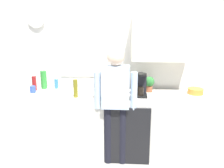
% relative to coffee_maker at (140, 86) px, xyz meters
% --- Properties ---
extents(ground_plane, '(8.00, 8.00, 0.00)m').
position_rel_coffee_maker_xyz_m(ground_plane, '(-0.33, -0.23, -1.06)').
color(ground_plane, '#9E998E').
extents(kitchen_counter, '(2.99, 0.64, 0.92)m').
position_rel_coffee_maker_xyz_m(kitchen_counter, '(-0.33, 0.07, -0.60)').
color(kitchen_counter, beige).
rests_on(kitchen_counter, ground_plane).
extents(dishwasher_panel, '(0.56, 0.02, 0.82)m').
position_rel_coffee_maker_xyz_m(dishwasher_panel, '(-0.13, -0.26, -0.65)').
color(dishwasher_panel, black).
rests_on(dishwasher_panel, ground_plane).
extents(back_wall_assembly, '(4.59, 0.42, 2.60)m').
position_rel_coffee_maker_xyz_m(back_wall_assembly, '(-0.26, 0.47, 0.30)').
color(back_wall_assembly, white).
rests_on(back_wall_assembly, ground_plane).
extents(coffee_maker, '(0.20, 0.20, 0.33)m').
position_rel_coffee_maker_xyz_m(coffee_maker, '(0.00, 0.00, 0.00)').
color(coffee_maker, black).
rests_on(coffee_maker, kitchen_counter).
extents(bottle_red_vinegar, '(0.06, 0.06, 0.22)m').
position_rel_coffee_maker_xyz_m(bottle_red_vinegar, '(-1.58, 0.17, -0.04)').
color(bottle_red_vinegar, maroon).
rests_on(bottle_red_vinegar, kitchen_counter).
extents(bottle_amber_beer, '(0.06, 0.06, 0.23)m').
position_rel_coffee_maker_xyz_m(bottle_amber_beer, '(-0.63, 0.17, -0.03)').
color(bottle_amber_beer, brown).
rests_on(bottle_amber_beer, kitchen_counter).
extents(bottle_clear_soda, '(0.09, 0.09, 0.28)m').
position_rel_coffee_maker_xyz_m(bottle_clear_soda, '(-1.48, 0.29, -0.01)').
color(bottle_clear_soda, '#2D8C33').
rests_on(bottle_clear_soda, kitchen_counter).
extents(bottle_olive_oil, '(0.06, 0.06, 0.25)m').
position_rel_coffee_maker_xyz_m(bottle_olive_oil, '(-0.88, -0.13, -0.02)').
color(bottle_olive_oil, olive).
rests_on(bottle_olive_oil, kitchen_counter).
extents(cup_blue_mug, '(0.08, 0.08, 0.10)m').
position_rel_coffee_maker_xyz_m(cup_blue_mug, '(-1.56, 0.04, -0.10)').
color(cup_blue_mug, '#3351B2').
rests_on(cup_blue_mug, kitchen_counter).
extents(mixing_bowl, '(0.22, 0.22, 0.08)m').
position_rel_coffee_maker_xyz_m(mixing_bowl, '(0.81, 0.15, -0.11)').
color(mixing_bowl, orange).
rests_on(mixing_bowl, kitchen_counter).
extents(potted_plant, '(0.15, 0.15, 0.23)m').
position_rel_coffee_maker_xyz_m(potted_plant, '(0.15, 0.22, -0.01)').
color(potted_plant, '#9E5638').
rests_on(potted_plant, kitchen_counter).
extents(dish_soap, '(0.06, 0.06, 0.18)m').
position_rel_coffee_maker_xyz_m(dish_soap, '(-1.28, 0.30, -0.07)').
color(dish_soap, blue).
rests_on(dish_soap, kitchen_counter).
extents(storage_canister, '(0.14, 0.14, 0.17)m').
position_rel_coffee_maker_xyz_m(storage_canister, '(-0.25, -0.15, -0.06)').
color(storage_canister, silver).
rests_on(storage_canister, kitchen_counter).
extents(person_at_sink, '(0.57, 0.22, 1.60)m').
position_rel_coffee_maker_xyz_m(person_at_sink, '(-0.33, -0.23, -0.11)').
color(person_at_sink, black).
rests_on(person_at_sink, ground_plane).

